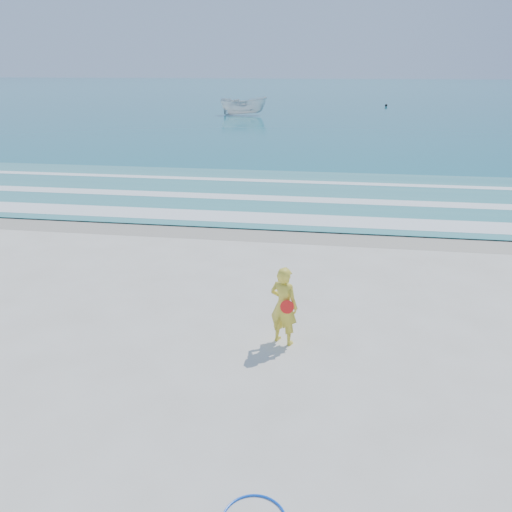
# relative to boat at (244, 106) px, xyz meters

# --- Properties ---
(ground) EXTENTS (400.00, 400.00, 0.00)m
(ground) POSITION_rel_boat_xyz_m (7.30, -49.15, -1.02)
(ground) COLOR silver
(ground) RESTS_ON ground
(wet_sand) EXTENTS (400.00, 2.40, 0.00)m
(wet_sand) POSITION_rel_boat_xyz_m (7.30, -40.15, -1.02)
(wet_sand) COLOR #B2A893
(wet_sand) RESTS_ON ground
(ocean) EXTENTS (400.00, 190.00, 0.04)m
(ocean) POSITION_rel_boat_xyz_m (7.30, 55.85, -1.00)
(ocean) COLOR #19727F
(ocean) RESTS_ON ground
(shallow) EXTENTS (400.00, 10.00, 0.01)m
(shallow) POSITION_rel_boat_xyz_m (7.30, -35.15, -0.98)
(shallow) COLOR #59B7AD
(shallow) RESTS_ON ocean
(foam_near) EXTENTS (400.00, 1.40, 0.01)m
(foam_near) POSITION_rel_boat_xyz_m (7.30, -38.85, -0.97)
(foam_near) COLOR white
(foam_near) RESTS_ON shallow
(foam_mid) EXTENTS (400.00, 0.90, 0.01)m
(foam_mid) POSITION_rel_boat_xyz_m (7.30, -35.95, -0.97)
(foam_mid) COLOR white
(foam_mid) RESTS_ON shallow
(foam_far) EXTENTS (400.00, 0.60, 0.01)m
(foam_far) POSITION_rel_boat_xyz_m (7.30, -32.65, -0.97)
(foam_far) COLOR white
(foam_far) RESTS_ON shallow
(boat) EXTENTS (5.29, 2.55, 1.97)m
(boat) POSITION_rel_boat_xyz_m (0.00, 0.00, 0.00)
(boat) COLOR silver
(boat) RESTS_ON ocean
(buoy) EXTENTS (0.35, 0.35, 0.35)m
(buoy) POSITION_rel_boat_xyz_m (16.66, 14.24, -0.81)
(buoy) COLOR black
(buoy) RESTS_ON ocean
(woman) EXTENTS (0.71, 0.61, 1.65)m
(woman) POSITION_rel_boat_xyz_m (8.98, -47.33, -0.20)
(woman) COLOR yellow
(woman) RESTS_ON ground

